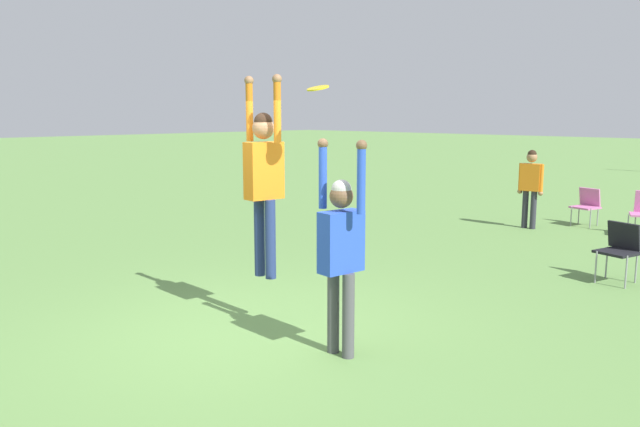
{
  "coord_description": "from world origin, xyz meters",
  "views": [
    {
      "loc": [
        5.1,
        -4.2,
        2.36
      ],
      "look_at": [
        0.48,
        0.52,
        1.3
      ],
      "focal_mm": 35.0,
      "sensor_mm": 36.0,
      "label": 1
    }
  ],
  "objects_px": {
    "camping_chair_2": "(587,203)",
    "person_spectator_near": "(531,182)",
    "person_defending": "(341,243)",
    "camping_chair_1": "(620,246)",
    "frisbee": "(318,88)",
    "person_jumping": "(264,171)"
  },
  "relations": [
    {
      "from": "frisbee",
      "to": "camping_chair_2",
      "type": "bearing_deg",
      "value": 94.06
    },
    {
      "from": "person_defending",
      "to": "camping_chair_2",
      "type": "bearing_deg",
      "value": -166.1
    },
    {
      "from": "person_defending",
      "to": "person_spectator_near",
      "type": "relative_size",
      "value": 1.31
    },
    {
      "from": "camping_chair_2",
      "to": "person_spectator_near",
      "type": "height_order",
      "value": "person_spectator_near"
    },
    {
      "from": "frisbee",
      "to": "person_spectator_near",
      "type": "distance_m",
      "value": 7.9
    },
    {
      "from": "frisbee",
      "to": "camping_chair_2",
      "type": "xyz_separation_m",
      "value": [
        -0.62,
        8.78,
        -2.14
      ]
    },
    {
      "from": "person_defending",
      "to": "camping_chair_2",
      "type": "distance_m",
      "value": 9.07
    },
    {
      "from": "person_spectator_near",
      "to": "frisbee",
      "type": "bearing_deg",
      "value": -88.78
    },
    {
      "from": "person_defending",
      "to": "frisbee",
      "type": "xyz_separation_m",
      "value": [
        -0.51,
        0.19,
        1.48
      ]
    },
    {
      "from": "person_defending",
      "to": "camping_chair_2",
      "type": "relative_size",
      "value": 2.68
    },
    {
      "from": "frisbee",
      "to": "person_spectator_near",
      "type": "xyz_separation_m",
      "value": [
        -1.35,
        7.61,
        -1.65
      ]
    },
    {
      "from": "frisbee",
      "to": "camping_chair_1",
      "type": "height_order",
      "value": "frisbee"
    },
    {
      "from": "person_jumping",
      "to": "frisbee",
      "type": "xyz_separation_m",
      "value": [
        0.8,
        0.04,
        0.88
      ]
    },
    {
      "from": "camping_chair_2",
      "to": "camping_chair_1",
      "type": "bearing_deg",
      "value": 129.5
    },
    {
      "from": "camping_chair_2",
      "to": "frisbee",
      "type": "bearing_deg",
      "value": 107.02
    },
    {
      "from": "camping_chair_2",
      "to": "person_jumping",
      "type": "bearing_deg",
      "value": 101.8
    },
    {
      "from": "camping_chair_2",
      "to": "person_defending",
      "type": "bearing_deg",
      "value": 110.12
    },
    {
      "from": "frisbee",
      "to": "person_spectator_near",
      "type": "height_order",
      "value": "frisbee"
    },
    {
      "from": "frisbee",
      "to": "camping_chair_1",
      "type": "distance_m",
      "value": 5.23
    },
    {
      "from": "person_defending",
      "to": "person_spectator_near",
      "type": "distance_m",
      "value": 8.03
    },
    {
      "from": "person_jumping",
      "to": "person_spectator_near",
      "type": "height_order",
      "value": "person_jumping"
    },
    {
      "from": "camping_chair_2",
      "to": "person_spectator_near",
      "type": "distance_m",
      "value": 1.46
    }
  ]
}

